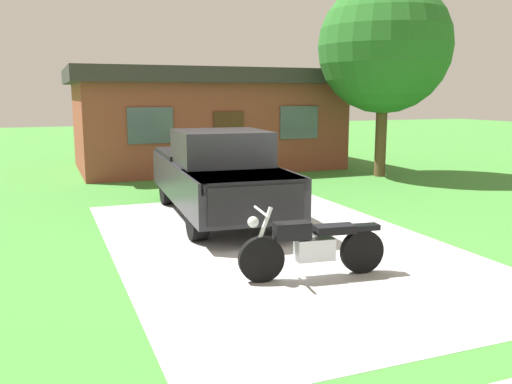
# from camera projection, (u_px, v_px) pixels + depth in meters

# --- Properties ---
(ground_plane) EXTENTS (80.00, 80.00, 0.00)m
(ground_plane) POSITION_uv_depth(u_px,v_px,m) (276.00, 244.00, 9.70)
(ground_plane) COLOR #428936
(driveway_pad) EXTENTS (5.68, 9.00, 0.01)m
(driveway_pad) POSITION_uv_depth(u_px,v_px,m) (276.00, 244.00, 9.69)
(driveway_pad) COLOR #B1B1B1
(driveway_pad) RESTS_ON ground
(motorcycle) EXTENTS (2.21, 0.70, 1.09)m
(motorcycle) POSITION_uv_depth(u_px,v_px,m) (312.00, 246.00, 7.83)
(motorcycle) COLOR black
(motorcycle) RESTS_ON ground
(pickup_truck) EXTENTS (2.34, 5.73, 1.90)m
(pickup_truck) POSITION_uv_depth(u_px,v_px,m) (216.00, 173.00, 11.78)
(pickup_truck) COLOR black
(pickup_truck) RESTS_ON ground
(shade_tree) EXTENTS (4.18, 4.18, 6.21)m
(shade_tree) POSITION_uv_depth(u_px,v_px,m) (384.00, 47.00, 17.06)
(shade_tree) COLOR brown
(shade_tree) RESTS_ON ground
(neighbor_house) EXTENTS (9.60, 5.60, 3.50)m
(neighbor_house) POSITION_uv_depth(u_px,v_px,m) (206.00, 118.00, 19.79)
(neighbor_house) COLOR brown
(neighbor_house) RESTS_ON ground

